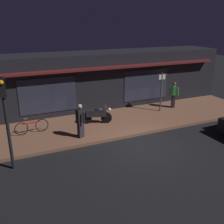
% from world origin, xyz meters
% --- Properties ---
extents(ground_plane, '(60.00, 60.00, 0.00)m').
position_xyz_m(ground_plane, '(0.00, 0.00, 0.00)').
color(ground_plane, black).
extents(sidewalk_slab, '(18.00, 4.00, 0.15)m').
position_xyz_m(sidewalk_slab, '(0.00, 3.00, 0.07)').
color(sidewalk_slab, brown).
rests_on(sidewalk_slab, ground_plane).
extents(storefront_building, '(18.00, 3.30, 3.60)m').
position_xyz_m(storefront_building, '(0.00, 6.39, 1.80)').
color(storefront_building, black).
rests_on(storefront_building, ground_plane).
extents(motorcycle, '(1.64, 0.78, 0.97)m').
position_xyz_m(motorcycle, '(-0.98, 3.13, 0.65)').
color(motorcycle, black).
rests_on(motorcycle, sidewalk_slab).
extents(bicycle_parked, '(1.66, 0.42, 0.91)m').
position_xyz_m(bicycle_parked, '(-4.42, 3.18, 0.51)').
color(bicycle_parked, black).
rests_on(bicycle_parked, sidewalk_slab).
extents(person_photographer, '(0.43, 0.60, 1.67)m').
position_xyz_m(person_photographer, '(-2.34, 1.74, 1.03)').
color(person_photographer, '#28232D').
rests_on(person_photographer, sidewalk_slab).
extents(person_bystander, '(0.58, 0.44, 1.67)m').
position_xyz_m(person_bystander, '(4.52, 3.73, 1.03)').
color(person_bystander, '#28232D').
rests_on(person_bystander, sidewalk_slab).
extents(sign_post, '(0.44, 0.09, 2.40)m').
position_xyz_m(sign_post, '(3.36, 3.47, 1.51)').
color(sign_post, '#47474C').
rests_on(sign_post, sidewalk_slab).
extents(traffic_light_pole, '(0.24, 0.33, 3.60)m').
position_xyz_m(traffic_light_pole, '(-5.52, 0.35, 2.48)').
color(traffic_light_pole, black).
rests_on(traffic_light_pole, ground_plane).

